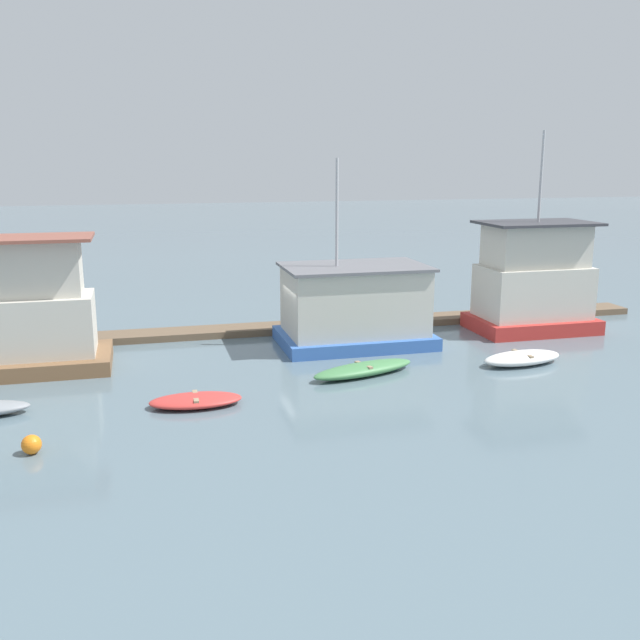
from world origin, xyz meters
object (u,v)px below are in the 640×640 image
Objects in this scene: houseboat_red at (533,282)px; buoy_orange at (31,444)px; dinghy_green at (364,369)px; dinghy_red at (196,400)px; dinghy_white at (522,358)px; houseboat_brown at (29,316)px; houseboat_blue at (354,306)px.

houseboat_red is 16.88× the size of buoy_orange.
dinghy_red is at bearing -163.54° from dinghy_green.
houseboat_red is 6.16m from dinghy_white.
buoy_orange is (-4.54, -2.72, 0.08)m from dinghy_red.
dinghy_green is 6.30m from dinghy_white.
houseboat_brown reaches higher than buoy_orange.
buoy_orange is at bearing -83.17° from houseboat_brown.
dinghy_white is 17.57m from buoy_orange.
houseboat_brown is 1.90× the size of dinghy_red.
houseboat_brown is at bearing 167.78° from dinghy_white.
houseboat_red reaches higher than buoy_orange.
buoy_orange is (-20.22, -9.26, -1.97)m from houseboat_red.
dinghy_red is at bearing -157.38° from houseboat_red.
houseboat_brown is 8.06m from dinghy_red.
houseboat_brown is at bearing -177.38° from houseboat_red.
dinghy_green is (-9.51, -4.71, -2.01)m from houseboat_red.
dinghy_red is 5.29m from buoy_orange.
houseboat_brown is 10.74× the size of buoy_orange.
houseboat_brown is 1.63× the size of dinghy_white.
houseboat_blue reaches higher than dinghy_white.
houseboat_blue is (12.67, 0.59, -0.42)m from houseboat_brown.
houseboat_red is 10.80m from dinghy_green.
dinghy_green is at bearing 16.46° from dinghy_red.
dinghy_green is at bearing -153.64° from houseboat_red.
houseboat_brown is at bearing 134.82° from dinghy_red.
houseboat_blue is 8.58m from houseboat_red.
dinghy_green is at bearing 22.99° from buoy_orange.
houseboat_red reaches higher than dinghy_green.
dinghy_white is (-3.21, -4.87, -1.99)m from houseboat_red.
dinghy_red is 0.85× the size of dinghy_white.
dinghy_white is at bearing 7.61° from dinghy_red.
buoy_orange is (-11.67, -8.87, -1.36)m from houseboat_blue.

